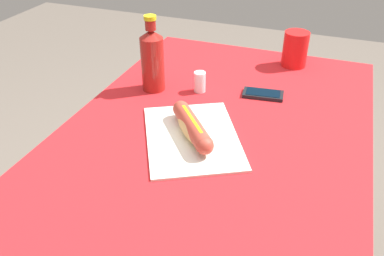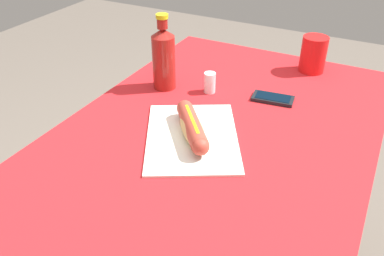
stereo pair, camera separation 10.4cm
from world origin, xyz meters
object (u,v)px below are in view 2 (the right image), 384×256
Objects in this scene: cell_phone at (273,98)px; salt_shaker at (210,83)px; hot_dog at (192,127)px; drinking_cup at (313,54)px; soda_bottle at (164,57)px.

salt_shaker reaches higher than cell_phone.
cell_phone is (-0.29, 0.12, -0.03)m from hot_dog.
cell_phone is 1.06× the size of drinking_cup.
salt_shaker is (-0.25, -0.07, -0.00)m from hot_dog.
hot_dog is 1.53× the size of drinking_cup.
drinking_cup reaches higher than salt_shaker.
salt_shaker is (-0.03, 0.14, -0.07)m from soda_bottle.
hot_dog is 0.58m from drinking_cup.
salt_shaker reaches higher than hot_dog.
soda_bottle is at bearing -77.41° from cell_phone.
soda_bottle is 0.51m from drinking_cup.
salt_shaker is at bearing 103.88° from soda_bottle.
drinking_cup is 1.89× the size of salt_shaker.
cell_phone is 0.27m from drinking_cup.
cell_phone is at bearing 101.63° from salt_shaker.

